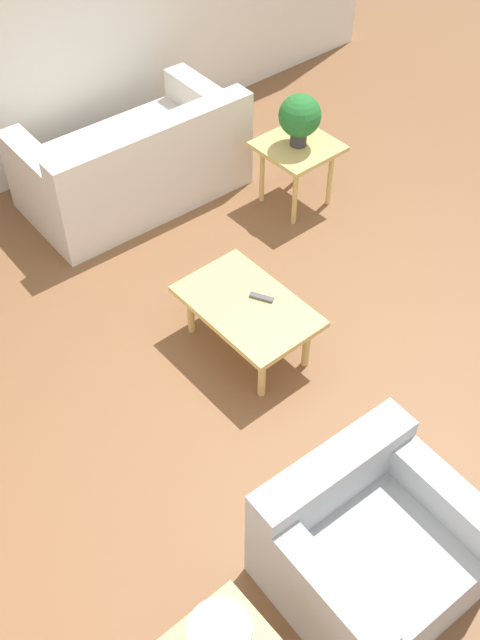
% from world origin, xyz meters
% --- Properties ---
extents(ground_plane, '(14.00, 14.00, 0.00)m').
position_xyz_m(ground_plane, '(0.00, 0.00, 0.00)').
color(ground_plane, brown).
extents(wall_right, '(0.12, 7.20, 2.70)m').
position_xyz_m(wall_right, '(3.06, 0.00, 1.35)').
color(wall_right, white).
rests_on(wall_right, ground_plane).
extents(sofa, '(1.01, 1.77, 0.83)m').
position_xyz_m(sofa, '(2.21, -0.24, 0.31)').
color(sofa, silver).
rests_on(sofa, ground_plane).
extents(armchair, '(0.92, 0.99, 0.74)m').
position_xyz_m(armchair, '(-1.24, 0.76, 0.30)').
color(armchair, '#A8ADB2').
rests_on(armchair, ground_plane).
extents(coffee_table, '(0.92, 0.58, 0.41)m').
position_xyz_m(coffee_table, '(0.36, 0.17, 0.36)').
color(coffee_table, tan).
rests_on(coffee_table, ground_plane).
extents(side_table_plant, '(0.57, 0.57, 0.55)m').
position_xyz_m(side_table_plant, '(1.32, -1.17, 0.47)').
color(side_table_plant, tan).
rests_on(side_table_plant, ground_plane).
extents(potted_plant, '(0.32, 0.32, 0.41)m').
position_xyz_m(potted_plant, '(1.32, -1.17, 0.79)').
color(potted_plant, '#333338').
rests_on(potted_plant, side_table_plant).
extents(remote_control, '(0.16, 0.11, 0.02)m').
position_xyz_m(remote_control, '(0.34, 0.07, 0.42)').
color(remote_control, '#4C4C51').
rests_on(remote_control, coffee_table).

